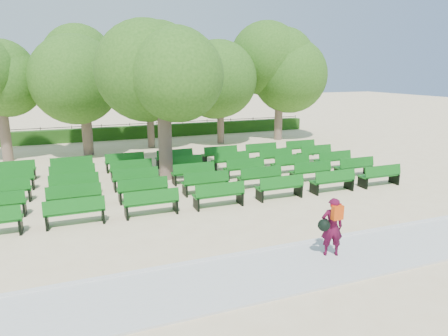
{
  "coord_description": "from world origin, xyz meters",
  "views": [
    {
      "loc": [
        -5.12,
        -15.3,
        4.89
      ],
      "look_at": [
        0.44,
        -1.0,
        1.1
      ],
      "focal_mm": 32.0,
      "sensor_mm": 36.0,
      "label": 1
    }
  ],
  "objects": [
    {
      "name": "ground",
      "position": [
        0.0,
        0.0,
        0.0
      ],
      "size": [
        120.0,
        120.0,
        0.0
      ],
      "primitive_type": "plane",
      "color": "beige"
    },
    {
      "name": "bench_array",
      "position": [
        -0.24,
        1.06,
        0.1
      ],
      "size": [
        1.88,
        0.63,
        1.18
      ],
      "rotation": [
        0.0,
        0.0,
        -0.03
      ],
      "color": "#105D14",
      "rests_on": "ground"
    },
    {
      "name": "tree_among",
      "position": [
        -1.17,
        2.19,
        4.69
      ],
      "size": [
        5.19,
        5.19,
        7.05
      ],
      "color": "brown",
      "rests_on": "ground"
    },
    {
      "name": "hedge",
      "position": [
        0.0,
        14.0,
        0.45
      ],
      "size": [
        26.0,
        0.7,
        0.9
      ],
      "primitive_type": "cube",
      "color": "#214B13",
      "rests_on": "ground"
    },
    {
      "name": "tree_line",
      "position": [
        0.0,
        10.0,
        0.0
      ],
      "size": [
        21.8,
        6.8,
        7.04
      ],
      "primitive_type": null,
      "color": "#32631A",
      "rests_on": "ground"
    },
    {
      "name": "curb",
      "position": [
        0.0,
        -6.25,
        0.05
      ],
      "size": [
        30.0,
        0.12,
        0.1
      ],
      "primitive_type": "cube",
      "color": "silver",
      "rests_on": "ground"
    },
    {
      "name": "fence",
      "position": [
        0.0,
        14.4,
        0.0
      ],
      "size": [
        26.0,
        0.1,
        1.02
      ],
      "primitive_type": null,
      "color": "black",
      "rests_on": "ground"
    },
    {
      "name": "paving",
      "position": [
        0.0,
        -7.4,
        0.03
      ],
      "size": [
        30.0,
        2.2,
        0.06
      ],
      "primitive_type": "cube",
      "color": "beige",
      "rests_on": "ground"
    },
    {
      "name": "person",
      "position": [
        1.08,
        -7.17,
        0.89
      ],
      "size": [
        0.8,
        0.56,
        1.6
      ],
      "rotation": [
        0.0,
        0.0,
        2.8
      ],
      "color": "#4B0A25",
      "rests_on": "ground"
    }
  ]
}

